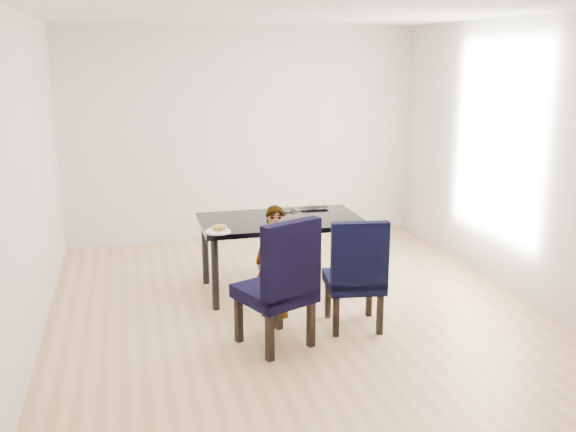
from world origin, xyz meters
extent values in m
cube|color=tan|center=(0.00, 0.00, -0.01)|extent=(4.50, 5.00, 0.01)
cube|color=white|center=(0.00, 0.00, 2.71)|extent=(4.50, 5.00, 0.01)
cube|color=silver|center=(0.00, 2.50, 1.35)|extent=(4.50, 0.01, 2.70)
cube|color=silver|center=(0.00, -2.50, 1.35)|extent=(4.50, 0.01, 2.70)
cube|color=silver|center=(-2.25, 0.00, 1.35)|extent=(0.01, 5.00, 2.70)
cube|color=white|center=(2.25, 0.00, 1.35)|extent=(0.01, 5.00, 2.70)
cube|color=black|center=(0.00, 0.50, 0.38)|extent=(1.60, 0.90, 0.75)
cube|color=black|center=(-0.35, -0.73, 0.55)|extent=(0.70, 0.71, 1.10)
cube|color=black|center=(0.41, -0.54, 0.50)|extent=(0.55, 0.56, 1.00)
imported|color=orange|center=(-0.20, -0.15, 0.52)|extent=(0.44, 0.37, 1.04)
cylinder|color=silver|center=(-0.68, 0.15, 0.76)|extent=(0.24, 0.24, 0.01)
ellipsoid|color=#B0793F|center=(-0.67, 0.16, 0.79)|extent=(0.16, 0.10, 0.06)
imported|color=black|center=(0.45, 0.85, 0.76)|extent=(0.30, 0.20, 0.02)
torus|color=black|center=(0.16, 0.73, 0.75)|extent=(0.18, 0.18, 0.01)
camera|label=1|loc=(-1.46, -5.53, 2.35)|focal=40.00mm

